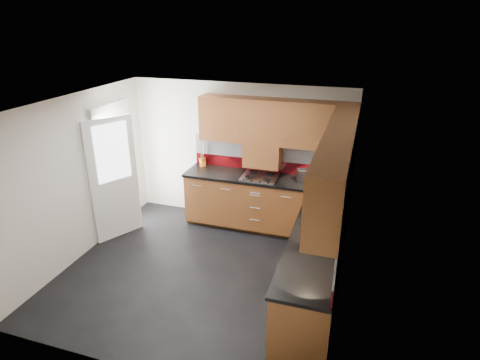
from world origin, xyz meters
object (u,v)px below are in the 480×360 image
(utensil_pot, at_px, (203,161))
(gas_hob, at_px, (260,177))
(toaster, at_px, (305,175))
(food_processor, at_px, (324,210))

(utensil_pot, bearing_deg, gas_hob, -11.80)
(toaster, relative_size, food_processor, 1.11)
(utensil_pot, relative_size, food_processor, 1.49)
(utensil_pot, relative_size, toaster, 1.35)
(toaster, height_order, food_processor, food_processor)
(utensil_pot, distance_m, food_processor, 2.64)
(gas_hob, xyz_separation_m, utensil_pot, (-1.10, 0.23, 0.08))
(food_processor, bearing_deg, toaster, 109.71)
(utensil_pot, height_order, food_processor, utensil_pot)
(toaster, bearing_deg, food_processor, -70.29)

